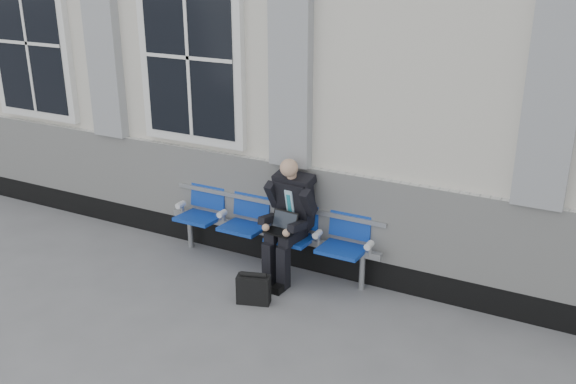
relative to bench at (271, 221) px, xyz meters
The scene contains 5 objects.
ground 2.02m from the bench, 137.02° to the right, with size 70.00×70.00×0.00m, color slate.
station_building 3.08m from the bench, 123.79° to the left, with size 14.40×4.40×4.49m.
bench is the anchor object (origin of this frame).
businessman 0.37m from the bench, 23.70° to the right, with size 0.54×0.73×1.35m.
briefcase 0.91m from the bench, 73.36° to the right, with size 0.36×0.24×0.34m.
Camera 1 is at (4.62, -4.34, 3.36)m, focal length 40.00 mm.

